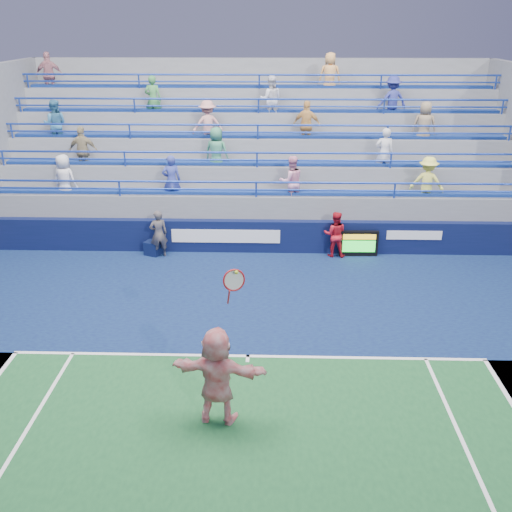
{
  "coord_description": "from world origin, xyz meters",
  "views": [
    {
      "loc": [
        0.52,
        -11.3,
        7.25
      ],
      "look_at": [
        0.12,
        2.5,
        1.5
      ],
      "focal_mm": 40.0,
      "sensor_mm": 36.0,
      "label": 1
    }
  ],
  "objects_px": {
    "tennis_player": "(217,376)",
    "ball_girl": "(335,234)",
    "judge_chair": "(154,247)",
    "line_judge": "(159,234)",
    "serve_speed_board": "(359,244)"
  },
  "relations": [
    {
      "from": "tennis_player",
      "to": "ball_girl",
      "type": "distance_m",
      "value": 8.97
    },
    {
      "from": "serve_speed_board",
      "to": "tennis_player",
      "type": "bearing_deg",
      "value": -114.57
    },
    {
      "from": "serve_speed_board",
      "to": "line_judge",
      "type": "relative_size",
      "value": 0.8
    },
    {
      "from": "serve_speed_board",
      "to": "tennis_player",
      "type": "relative_size",
      "value": 0.39
    },
    {
      "from": "serve_speed_board",
      "to": "tennis_player",
      "type": "distance_m",
      "value": 9.31
    },
    {
      "from": "ball_girl",
      "to": "tennis_player",
      "type": "bearing_deg",
      "value": 76.66
    },
    {
      "from": "tennis_player",
      "to": "ball_girl",
      "type": "xyz_separation_m",
      "value": [
        3.07,
        8.43,
        -0.24
      ]
    },
    {
      "from": "serve_speed_board",
      "to": "tennis_player",
      "type": "height_order",
      "value": "tennis_player"
    },
    {
      "from": "serve_speed_board",
      "to": "judge_chair",
      "type": "bearing_deg",
      "value": -179.59
    },
    {
      "from": "judge_chair",
      "to": "ball_girl",
      "type": "xyz_separation_m",
      "value": [
        5.98,
        0.03,
        0.49
      ]
    },
    {
      "from": "tennis_player",
      "to": "line_judge",
      "type": "xyz_separation_m",
      "value": [
        -2.67,
        8.22,
        -0.21
      ]
    },
    {
      "from": "line_judge",
      "to": "ball_girl",
      "type": "height_order",
      "value": "line_judge"
    },
    {
      "from": "judge_chair",
      "to": "ball_girl",
      "type": "bearing_deg",
      "value": 0.24
    },
    {
      "from": "judge_chair",
      "to": "tennis_player",
      "type": "relative_size",
      "value": 0.26
    },
    {
      "from": "ball_girl",
      "to": "judge_chair",
      "type": "bearing_deg",
      "value": 6.91
    }
  ]
}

